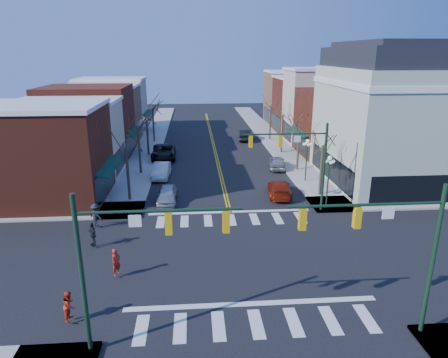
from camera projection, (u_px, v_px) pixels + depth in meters
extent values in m
plane|color=black|center=(241.00, 259.00, 24.80)|extent=(160.00, 160.00, 0.00)
cube|color=#9E9B93|center=(139.00, 171.00, 43.13)|extent=(3.50, 70.00, 0.15)
cube|color=#9E9B93|center=(298.00, 167.00, 44.43)|extent=(3.50, 70.00, 0.15)
cube|color=maroon|center=(43.00, 156.00, 33.61)|extent=(10.00, 8.50, 8.00)
cube|color=#BDB09C|center=(70.00, 139.00, 41.05)|extent=(10.00, 7.00, 7.50)
cube|color=maroon|center=(88.00, 122.00, 48.50)|extent=(10.00, 9.00, 8.50)
cube|color=#8B704C|center=(103.00, 115.00, 56.44)|extent=(10.00, 7.50, 7.80)
cube|color=#BDB09C|center=(113.00, 106.00, 63.75)|extent=(10.00, 8.00, 8.20)
cube|color=maroon|center=(341.00, 123.00, 49.21)|extent=(10.00, 8.50, 8.00)
cube|color=#BDB09C|center=(322.00, 107.00, 56.27)|extent=(10.00, 7.00, 10.00)
cube|color=maroon|center=(307.00, 105.00, 63.62)|extent=(10.00, 8.00, 8.50)
cube|color=#8B704C|center=(295.00, 98.00, 71.15)|extent=(10.00, 8.00, 9.00)
cube|color=#ACB9A0|center=(395.00, 127.00, 38.14)|extent=(12.00, 14.00, 11.00)
cube|color=white|center=(401.00, 83.00, 36.90)|extent=(12.25, 14.25, 0.50)
cube|color=black|center=(404.00, 57.00, 36.20)|extent=(11.40, 13.40, 1.80)
cube|color=black|center=(406.00, 44.00, 35.87)|extent=(9.80, 11.80, 0.60)
cylinder|color=#14331E|center=(82.00, 277.00, 16.13)|extent=(0.20, 0.20, 7.20)
cylinder|color=#14331E|center=(160.00, 211.00, 15.52)|extent=(6.50, 0.12, 0.12)
cube|color=gold|center=(169.00, 223.00, 15.71)|extent=(0.28, 0.28, 0.90)
cube|color=gold|center=(226.00, 222.00, 15.88)|extent=(0.28, 0.28, 0.90)
cylinder|color=#14331E|center=(432.00, 263.00, 17.22)|extent=(0.20, 0.20, 7.20)
cylinder|color=#14331E|center=(366.00, 205.00, 16.14)|extent=(6.50, 0.12, 0.12)
cube|color=gold|center=(357.00, 218.00, 16.28)|extent=(0.28, 0.28, 0.90)
cube|color=gold|center=(302.00, 219.00, 16.11)|extent=(0.28, 0.28, 0.90)
cylinder|color=#14331E|center=(324.00, 169.00, 31.29)|extent=(0.20, 0.20, 7.20)
cylinder|color=#14331E|center=(285.00, 134.00, 30.20)|extent=(6.50, 0.12, 0.12)
cube|color=gold|center=(280.00, 141.00, 30.34)|extent=(0.28, 0.28, 0.90)
cube|color=gold|center=(251.00, 142.00, 30.17)|extent=(0.28, 0.28, 0.90)
cylinder|color=#14331E|center=(328.00, 183.00, 32.88)|extent=(0.12, 0.12, 4.00)
sphere|color=white|center=(330.00, 158.00, 32.23)|extent=(0.36, 0.36, 0.36)
cylinder|color=#14331E|center=(306.00, 163.00, 39.05)|extent=(0.12, 0.12, 4.00)
sphere|color=white|center=(308.00, 141.00, 38.40)|extent=(0.36, 0.36, 0.36)
cylinder|color=#382B21|center=(128.00, 175.00, 33.91)|extent=(0.24, 0.24, 4.76)
cylinder|color=#382B21|center=(140.00, 151.00, 41.47)|extent=(0.24, 0.24, 5.04)
cylinder|color=#382B21|center=(148.00, 138.00, 49.15)|extent=(0.24, 0.24, 4.55)
cylinder|color=#382B21|center=(153.00, 125.00, 56.70)|extent=(0.24, 0.24, 4.90)
cylinder|color=#382B21|center=(321.00, 171.00, 35.17)|extent=(0.24, 0.24, 4.62)
cylinder|color=#382B21|center=(298.00, 147.00, 42.69)|extent=(0.24, 0.24, 5.18)
cylinder|color=#382B21|center=(282.00, 135.00, 50.35)|extent=(0.24, 0.24, 4.83)
cylinder|color=#382B21|center=(270.00, 123.00, 57.93)|extent=(0.24, 0.24, 4.97)
imported|color=#ADADB2|center=(167.00, 195.00, 34.08)|extent=(1.64, 4.05, 1.38)
imported|color=silver|center=(161.00, 171.00, 40.91)|extent=(1.79, 4.56, 1.48)
imported|color=black|center=(164.00, 152.00, 48.11)|extent=(2.92, 6.10, 1.68)
imported|color=maroon|center=(280.00, 188.00, 35.68)|extent=(2.50, 4.98, 1.39)
imported|color=#A8A8AD|center=(277.00, 162.00, 44.03)|extent=(2.24, 4.38, 1.43)
imported|color=black|center=(245.00, 135.00, 58.48)|extent=(2.23, 5.01, 1.60)
imported|color=#B22513|center=(116.00, 262.00, 22.57)|extent=(0.66, 0.70, 1.62)
imported|color=red|center=(70.00, 305.00, 18.78)|extent=(0.61, 0.77, 1.52)
imported|color=black|center=(92.00, 234.00, 26.06)|extent=(0.88, 1.01, 1.63)
imported|color=black|center=(96.00, 215.00, 28.99)|extent=(1.28, 1.18, 1.73)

